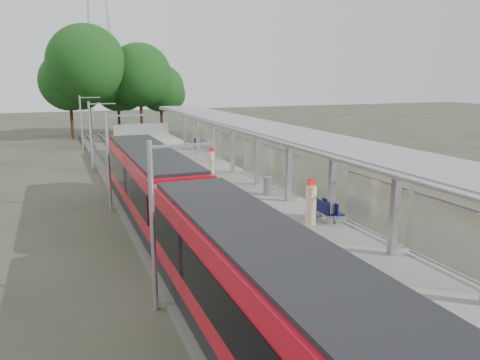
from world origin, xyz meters
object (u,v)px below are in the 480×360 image
at_px(litter_bin, 268,186).
at_px(info_pillar_near, 311,205).
at_px(train, 187,218).
at_px(bench_mid, 323,210).
at_px(bench_near, 332,210).
at_px(info_pillar_far, 211,163).
at_px(bench_far, 196,143).

bearing_deg(litter_bin, info_pillar_near, -95.29).
bearing_deg(train, bench_mid, 6.51).
bearing_deg(train, bench_near, 4.96).
height_order(bench_mid, info_pillar_far, info_pillar_far).
xyz_separation_m(bench_near, info_pillar_far, (-1.72, 11.75, 0.25)).
distance_m(bench_near, bench_mid, 0.39).
bearing_deg(bench_near, bench_far, 90.59).
bearing_deg(bench_near, bench_mid, 160.11).
relative_size(bench_mid, info_pillar_near, 0.68).
xyz_separation_m(info_pillar_far, litter_bin, (1.05, -6.50, -0.24)).
height_order(bench_far, info_pillar_far, info_pillar_far).
height_order(info_pillar_near, litter_bin, info_pillar_near).
bearing_deg(bench_mid, info_pillar_far, 101.72).
bearing_deg(bench_mid, litter_bin, 98.54).
xyz_separation_m(bench_near, bench_mid, (-0.36, 0.14, 0.01)).
xyz_separation_m(bench_far, info_pillar_near, (-1.53, -22.42, 0.34)).
distance_m(info_pillar_near, info_pillar_far, 11.93).
distance_m(train, bench_far, 23.92).
xyz_separation_m(train, bench_mid, (6.39, 0.73, -0.57)).
xyz_separation_m(bench_near, info_pillar_near, (-1.17, -0.17, 0.40)).
height_order(info_pillar_near, info_pillar_far, info_pillar_near).
relative_size(train, info_pillar_near, 13.70).
height_order(bench_far, info_pillar_near, info_pillar_near).
xyz_separation_m(train, info_pillar_near, (5.58, 0.42, -0.18)).
xyz_separation_m(train, bench_far, (7.11, 22.84, -0.52)).
xyz_separation_m(bench_mid, info_pillar_far, (-1.35, 11.61, 0.25)).
bearing_deg(bench_near, info_pillar_far, 99.84).
distance_m(bench_mid, info_pillar_near, 0.95).
relative_size(bench_mid, litter_bin, 1.41).
height_order(train, info_pillar_near, train).
height_order(bench_far, litter_bin, bench_far).
bearing_deg(info_pillar_near, bench_far, 73.60).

